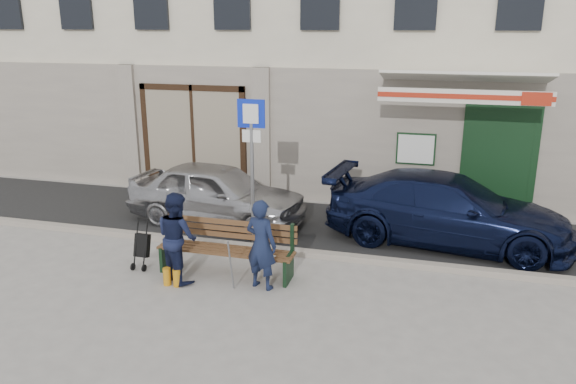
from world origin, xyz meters
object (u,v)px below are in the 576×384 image
at_px(parking_sign, 252,148).
at_px(stroller, 142,247).
at_px(woman, 177,237).
at_px(man, 261,245).
at_px(car_silver, 217,193).
at_px(bench, 224,249).
at_px(car_navy, 448,210).

relative_size(parking_sign, stroller, 3.21).
bearing_deg(woman, man, -143.16).
bearing_deg(woman, car_silver, -47.15).
distance_m(bench, man, 0.91).
distance_m(man, stroller, 2.34).
distance_m(car_silver, woman, 2.89).
bearing_deg(car_navy, car_silver, 97.99).
bearing_deg(parking_sign, woman, -112.59).
height_order(parking_sign, man, parking_sign).
height_order(car_silver, man, man).
relative_size(car_silver, bench, 1.63).
xyz_separation_m(car_navy, man, (-2.92, -2.86, 0.07)).
xyz_separation_m(car_silver, car_navy, (4.83, 0.09, 0.02)).
bearing_deg(bench, parking_sign, 87.88).
xyz_separation_m(car_navy, woman, (-4.37, -2.94, 0.09)).
distance_m(car_silver, parking_sign, 1.99).
relative_size(car_navy, stroller, 5.31).
bearing_deg(stroller, woman, -16.62).
xyz_separation_m(parking_sign, bench, (-0.05, -1.44, -1.48)).
distance_m(parking_sign, stroller, 2.69).
bearing_deg(car_silver, stroller, 177.48).
relative_size(car_silver, car_navy, 0.83).
bearing_deg(car_silver, car_navy, -82.78).
distance_m(parking_sign, woman, 2.30).
relative_size(bench, man, 1.58).
distance_m(car_silver, bench, 2.68).
distance_m(car_navy, stroller, 5.86).
height_order(car_navy, parking_sign, parking_sign).
xyz_separation_m(car_silver, stroller, (-0.39, -2.56, -0.27)).
distance_m(bench, stroller, 1.51).
relative_size(man, stroller, 1.70).
bearing_deg(stroller, car_silver, 83.57).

